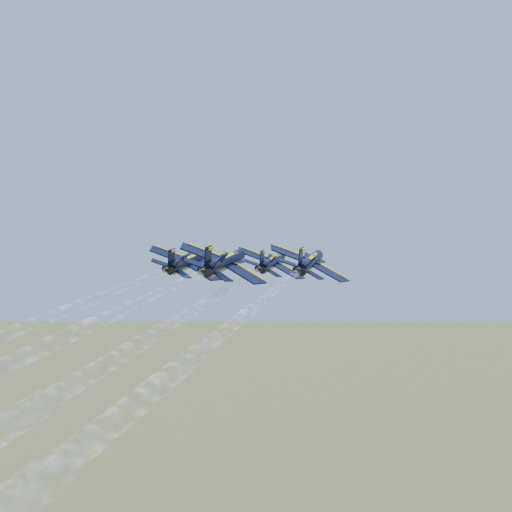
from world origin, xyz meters
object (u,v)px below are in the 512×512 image
Objects in this scene: jet_lead at (272,262)px; jet_right at (310,262)px; jet_left at (188,262)px; jet_slot at (225,262)px.

jet_lead and jet_right have the same top height.
jet_left is 22.34m from jet_right.
jet_right is (21.29, 6.78, 0.00)m from jet_left.
jet_lead is at bearing 124.95° from jet_right.
jet_right is at bearing 48.11° from jet_slot.
jet_lead and jet_left have the same top height.
jet_left is (-7.18, -16.30, 0.00)m from jet_lead.
jet_right is 16.42m from jet_slot.
jet_left is at bearing -134.82° from jet_lead.
jet_slot is (15.45, -8.56, 0.00)m from jet_left.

